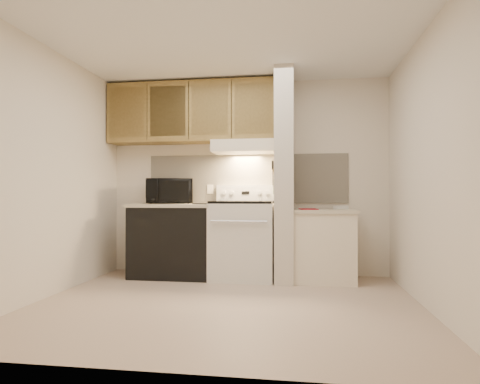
# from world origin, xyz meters

# --- Properties ---
(floor) EXTENTS (3.60, 3.60, 0.00)m
(floor) POSITION_xyz_m (0.00, 0.00, 0.00)
(floor) COLOR #BDA48E
(floor) RESTS_ON ground
(ceiling) EXTENTS (3.60, 3.60, 0.00)m
(ceiling) POSITION_xyz_m (0.00, 0.00, 2.50)
(ceiling) COLOR white
(ceiling) RESTS_ON wall_back
(wall_back) EXTENTS (3.60, 2.50, 0.02)m
(wall_back) POSITION_xyz_m (0.00, 1.50, 1.25)
(wall_back) COLOR silver
(wall_back) RESTS_ON floor
(wall_left) EXTENTS (0.02, 3.00, 2.50)m
(wall_left) POSITION_xyz_m (-1.80, 0.00, 1.25)
(wall_left) COLOR silver
(wall_left) RESTS_ON floor
(wall_right) EXTENTS (0.02, 3.00, 2.50)m
(wall_right) POSITION_xyz_m (1.80, 0.00, 1.25)
(wall_right) COLOR silver
(wall_right) RESTS_ON floor
(backsplash) EXTENTS (2.60, 0.02, 0.63)m
(backsplash) POSITION_xyz_m (0.00, 1.49, 1.24)
(backsplash) COLOR beige
(backsplash) RESTS_ON wall_back
(range_body) EXTENTS (0.76, 0.65, 0.92)m
(range_body) POSITION_xyz_m (0.00, 1.16, 0.46)
(range_body) COLOR silver
(range_body) RESTS_ON floor
(oven_window) EXTENTS (0.50, 0.01, 0.30)m
(oven_window) POSITION_xyz_m (0.00, 0.84, 0.50)
(oven_window) COLOR black
(oven_window) RESTS_ON range_body
(oven_handle) EXTENTS (0.65, 0.02, 0.02)m
(oven_handle) POSITION_xyz_m (0.00, 0.80, 0.72)
(oven_handle) COLOR silver
(oven_handle) RESTS_ON range_body
(cooktop) EXTENTS (0.74, 0.64, 0.03)m
(cooktop) POSITION_xyz_m (0.00, 1.16, 0.94)
(cooktop) COLOR black
(cooktop) RESTS_ON range_body
(range_backguard) EXTENTS (0.76, 0.08, 0.20)m
(range_backguard) POSITION_xyz_m (0.00, 1.44, 1.05)
(range_backguard) COLOR silver
(range_backguard) RESTS_ON range_body
(range_display) EXTENTS (0.10, 0.01, 0.04)m
(range_display) POSITION_xyz_m (0.00, 1.40, 1.05)
(range_display) COLOR black
(range_display) RESTS_ON range_backguard
(range_knob_left_outer) EXTENTS (0.05, 0.02, 0.05)m
(range_knob_left_outer) POSITION_xyz_m (-0.28, 1.40, 1.05)
(range_knob_left_outer) COLOR silver
(range_knob_left_outer) RESTS_ON range_backguard
(range_knob_left_inner) EXTENTS (0.05, 0.02, 0.05)m
(range_knob_left_inner) POSITION_xyz_m (-0.18, 1.40, 1.05)
(range_knob_left_inner) COLOR silver
(range_knob_left_inner) RESTS_ON range_backguard
(range_knob_right_inner) EXTENTS (0.05, 0.02, 0.05)m
(range_knob_right_inner) POSITION_xyz_m (0.18, 1.40, 1.05)
(range_knob_right_inner) COLOR silver
(range_knob_right_inner) RESTS_ON range_backguard
(range_knob_right_outer) EXTENTS (0.05, 0.02, 0.05)m
(range_knob_right_outer) POSITION_xyz_m (0.28, 1.40, 1.05)
(range_knob_right_outer) COLOR silver
(range_knob_right_outer) RESTS_ON range_backguard
(dishwasher_front) EXTENTS (1.00, 0.63, 0.87)m
(dishwasher_front) POSITION_xyz_m (-0.88, 1.17, 0.43)
(dishwasher_front) COLOR black
(dishwasher_front) RESTS_ON floor
(left_countertop) EXTENTS (1.04, 0.67, 0.04)m
(left_countertop) POSITION_xyz_m (-0.88, 1.17, 0.89)
(left_countertop) COLOR beige
(left_countertop) RESTS_ON dishwasher_front
(spoon_rest) EXTENTS (0.22, 0.14, 0.01)m
(spoon_rest) POSITION_xyz_m (-0.48, 0.97, 0.92)
(spoon_rest) COLOR black
(spoon_rest) RESTS_ON left_countertop
(teal_jar) EXTENTS (0.11, 0.11, 0.11)m
(teal_jar) POSITION_xyz_m (-0.86, 1.39, 0.96)
(teal_jar) COLOR #285F5C
(teal_jar) RESTS_ON left_countertop
(outlet) EXTENTS (0.08, 0.01, 0.12)m
(outlet) POSITION_xyz_m (-0.48, 1.48, 1.10)
(outlet) COLOR #F3E5C9
(outlet) RESTS_ON backsplash
(microwave) EXTENTS (0.68, 0.56, 0.32)m
(microwave) POSITION_xyz_m (-0.99, 1.31, 1.07)
(microwave) COLOR black
(microwave) RESTS_ON left_countertop
(partition_pillar) EXTENTS (0.22, 0.70, 2.50)m
(partition_pillar) POSITION_xyz_m (0.51, 1.15, 1.25)
(partition_pillar) COLOR beige
(partition_pillar) RESTS_ON floor
(pillar_trim) EXTENTS (0.01, 0.70, 0.04)m
(pillar_trim) POSITION_xyz_m (0.39, 1.15, 1.30)
(pillar_trim) COLOR olive
(pillar_trim) RESTS_ON partition_pillar
(knife_strip) EXTENTS (0.02, 0.42, 0.04)m
(knife_strip) POSITION_xyz_m (0.39, 1.10, 1.32)
(knife_strip) COLOR black
(knife_strip) RESTS_ON partition_pillar
(knife_blade_a) EXTENTS (0.01, 0.03, 0.16)m
(knife_blade_a) POSITION_xyz_m (0.38, 0.94, 1.22)
(knife_blade_a) COLOR silver
(knife_blade_a) RESTS_ON knife_strip
(knife_handle_a) EXTENTS (0.02, 0.02, 0.10)m
(knife_handle_a) POSITION_xyz_m (0.38, 0.95, 1.37)
(knife_handle_a) COLOR black
(knife_handle_a) RESTS_ON knife_strip
(knife_blade_b) EXTENTS (0.01, 0.04, 0.18)m
(knife_blade_b) POSITION_xyz_m (0.38, 1.03, 1.21)
(knife_blade_b) COLOR silver
(knife_blade_b) RESTS_ON knife_strip
(knife_handle_b) EXTENTS (0.02, 0.02, 0.10)m
(knife_handle_b) POSITION_xyz_m (0.38, 1.03, 1.37)
(knife_handle_b) COLOR black
(knife_handle_b) RESTS_ON knife_strip
(knife_blade_c) EXTENTS (0.01, 0.04, 0.20)m
(knife_blade_c) POSITION_xyz_m (0.38, 1.10, 1.20)
(knife_blade_c) COLOR silver
(knife_blade_c) RESTS_ON knife_strip
(knife_handle_c) EXTENTS (0.02, 0.02, 0.10)m
(knife_handle_c) POSITION_xyz_m (0.38, 1.11, 1.37)
(knife_handle_c) COLOR black
(knife_handle_c) RESTS_ON knife_strip
(knife_blade_d) EXTENTS (0.01, 0.04, 0.16)m
(knife_blade_d) POSITION_xyz_m (0.38, 1.19, 1.22)
(knife_blade_d) COLOR silver
(knife_blade_d) RESTS_ON knife_strip
(knife_handle_d) EXTENTS (0.02, 0.02, 0.10)m
(knife_handle_d) POSITION_xyz_m (0.38, 1.19, 1.37)
(knife_handle_d) COLOR black
(knife_handle_d) RESTS_ON knife_strip
(knife_blade_e) EXTENTS (0.01, 0.04, 0.18)m
(knife_blade_e) POSITION_xyz_m (0.38, 1.26, 1.21)
(knife_blade_e) COLOR silver
(knife_blade_e) RESTS_ON knife_strip
(knife_handle_e) EXTENTS (0.02, 0.02, 0.10)m
(knife_handle_e) POSITION_xyz_m (0.38, 1.25, 1.37)
(knife_handle_e) COLOR black
(knife_handle_e) RESTS_ON knife_strip
(oven_mitt) EXTENTS (0.03, 0.11, 0.25)m
(oven_mitt) POSITION_xyz_m (0.38, 1.32, 1.16)
(oven_mitt) COLOR gray
(oven_mitt) RESTS_ON partition_pillar
(right_cab_base) EXTENTS (0.70, 0.60, 0.81)m
(right_cab_base) POSITION_xyz_m (0.97, 1.15, 0.40)
(right_cab_base) COLOR #F3E5C9
(right_cab_base) RESTS_ON floor
(right_countertop) EXTENTS (0.74, 0.64, 0.04)m
(right_countertop) POSITION_xyz_m (0.97, 1.15, 0.83)
(right_countertop) COLOR beige
(right_countertop) RESTS_ON right_cab_base
(red_folder) EXTENTS (0.23, 0.29, 0.01)m
(red_folder) POSITION_xyz_m (0.79, 1.09, 0.85)
(red_folder) COLOR maroon
(red_folder) RESTS_ON right_countertop
(white_box) EXTENTS (0.18, 0.15, 0.04)m
(white_box) POSITION_xyz_m (1.19, 1.33, 0.87)
(white_box) COLOR white
(white_box) RESTS_ON right_countertop
(range_hood) EXTENTS (0.78, 0.44, 0.15)m
(range_hood) POSITION_xyz_m (0.00, 1.28, 1.62)
(range_hood) COLOR #F3E5C9
(range_hood) RESTS_ON upper_cabinets
(hood_lip) EXTENTS (0.78, 0.04, 0.06)m
(hood_lip) POSITION_xyz_m (0.00, 1.07, 1.58)
(hood_lip) COLOR #F3E5C9
(hood_lip) RESTS_ON range_hood
(upper_cabinets) EXTENTS (2.18, 0.33, 0.77)m
(upper_cabinets) POSITION_xyz_m (-0.69, 1.32, 2.08)
(upper_cabinets) COLOR olive
(upper_cabinets) RESTS_ON wall_back
(cab_door_a) EXTENTS (0.46, 0.01, 0.63)m
(cab_door_a) POSITION_xyz_m (-1.51, 1.17, 2.08)
(cab_door_a) COLOR olive
(cab_door_a) RESTS_ON upper_cabinets
(cab_gap_a) EXTENTS (0.01, 0.01, 0.73)m
(cab_gap_a) POSITION_xyz_m (-1.23, 1.16, 2.08)
(cab_gap_a) COLOR black
(cab_gap_a) RESTS_ON upper_cabinets
(cab_door_b) EXTENTS (0.46, 0.01, 0.63)m
(cab_door_b) POSITION_xyz_m (-0.96, 1.17, 2.08)
(cab_door_b) COLOR olive
(cab_door_b) RESTS_ON upper_cabinets
(cab_gap_b) EXTENTS (0.01, 0.01, 0.73)m
(cab_gap_b) POSITION_xyz_m (-0.69, 1.16, 2.08)
(cab_gap_b) COLOR black
(cab_gap_b) RESTS_ON upper_cabinets
(cab_door_c) EXTENTS (0.46, 0.01, 0.63)m
(cab_door_c) POSITION_xyz_m (-0.42, 1.17, 2.08)
(cab_door_c) COLOR olive
(cab_door_c) RESTS_ON upper_cabinets
(cab_gap_c) EXTENTS (0.01, 0.01, 0.73)m
(cab_gap_c) POSITION_xyz_m (-0.14, 1.16, 2.08)
(cab_gap_c) COLOR black
(cab_gap_c) RESTS_ON upper_cabinets
(cab_door_d) EXTENTS (0.46, 0.01, 0.63)m
(cab_door_d) POSITION_xyz_m (0.13, 1.17, 2.08)
(cab_door_d) COLOR olive
(cab_door_d) RESTS_ON upper_cabinets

